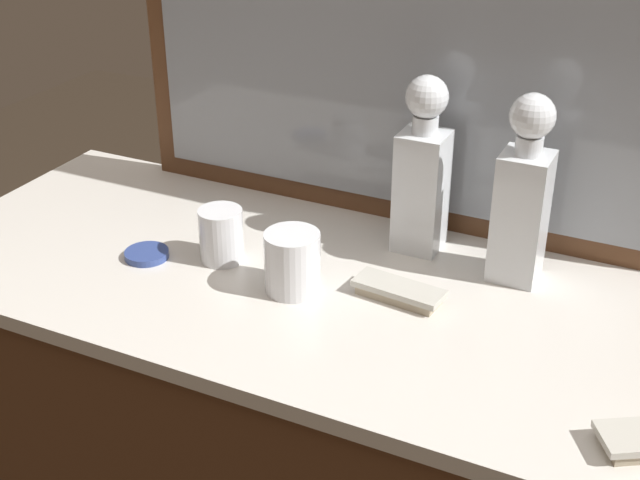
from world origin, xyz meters
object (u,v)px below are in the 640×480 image
Objects in this scene: crystal_decanter_right at (522,207)px; crystal_tumbler_rear at (220,238)px; silver_brush_far_left at (399,292)px; porcelain_dish at (147,254)px; crystal_tumbler_center at (292,265)px; crystal_decanter_center at (422,181)px.

crystal_decanter_right reaches higher than crystal_tumbler_rear.
silver_brush_far_left is 1.99× the size of porcelain_dish.
silver_brush_far_left is at bearing 8.27° from porcelain_dish.
crystal_decanter_right is 0.50m from crystal_tumbler_rear.
crystal_tumbler_center reaches higher than silver_brush_far_left.
crystal_decanter_center is at bearing 59.86° from crystal_tumbler_center.
silver_brush_far_left is 0.44m from porcelain_dish.
crystal_tumbler_center is 0.17m from silver_brush_far_left.
porcelain_dish is (-0.41, -0.24, -0.12)m from crystal_decanter_center.
porcelain_dish is at bearing -160.02° from crystal_decanter_right.
crystal_decanter_center is 4.09× the size of porcelain_dish.
crystal_decanter_center is 0.27m from crystal_tumbler_center.
crystal_tumbler_center is 1.33× the size of porcelain_dish.
crystal_decanter_right is at bearing 19.98° from porcelain_dish.
silver_brush_far_left is (0.03, -0.18, -0.11)m from crystal_decanter_center.
crystal_decanter_right is 0.24m from silver_brush_far_left.
crystal_decanter_right is 3.11× the size of crystal_tumbler_center.
crystal_tumbler_center is (0.15, -0.03, 0.00)m from crystal_tumbler_rear.
crystal_decanter_center is at bearing 30.65° from porcelain_dish.
crystal_decanter_right is 0.37m from crystal_tumbler_center.
crystal_tumbler_rear reaches higher than porcelain_dish.
crystal_decanter_center is 0.99× the size of crystal_decanter_right.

